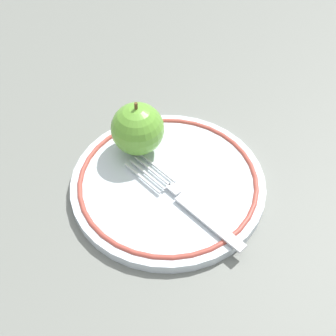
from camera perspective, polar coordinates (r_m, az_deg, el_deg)
The scene contains 4 objects.
ground_plane at distance 0.55m, azimuth -0.91°, elevation -3.56°, with size 2.00×2.00×0.00m, color slate.
plate at distance 0.55m, azimuth -0.00°, elevation -1.88°, with size 0.23×0.23×0.02m.
apple_red_whole at distance 0.56m, azimuth -3.73°, elevation 4.78°, with size 0.06×0.06×0.07m.
fork at distance 0.53m, azimuth 2.32°, elevation -4.30°, with size 0.12×0.15×0.00m.
Camera 1 is at (0.33, 0.06, 0.44)m, focal length 50.00 mm.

